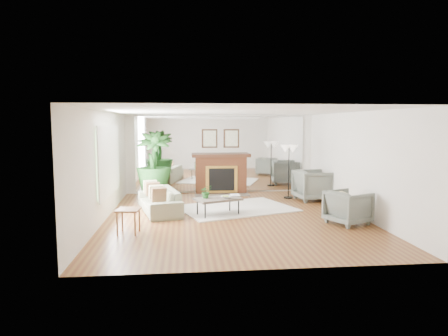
{
  "coord_description": "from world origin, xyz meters",
  "views": [
    {
      "loc": [
        -1.18,
        -9.27,
        2.2
      ],
      "look_at": [
        -0.18,
        0.6,
        1.11
      ],
      "focal_mm": 32.0,
      "sensor_mm": 36.0,
      "label": 1
    }
  ],
  "objects": [
    {
      "name": "fruit_bowl",
      "position": [
        -0.18,
        0.12,
        0.46
      ],
      "size": [
        0.28,
        0.28,
        0.06
      ],
      "primitive_type": "imported",
      "rotation": [
        0.0,
        0.0,
        -0.17
      ],
      "color": "#905F39",
      "rests_on": "coffee_table"
    },
    {
      "name": "fireplace",
      "position": [
        0.0,
        3.26,
        0.66
      ],
      "size": [
        1.85,
        0.83,
        2.05
      ],
      "color": "brown",
      "rests_on": "ground"
    },
    {
      "name": "mirror_panel",
      "position": [
        0.0,
        3.47,
        1.25
      ],
      "size": [
        5.4,
        0.04,
        2.4
      ],
      "primitive_type": "cube",
      "color": "silver",
      "rests_on": "wall_back"
    },
    {
      "name": "armchair_front",
      "position": [
        2.43,
        -0.91,
        0.37
      ],
      "size": [
        1.08,
        1.06,
        0.75
      ],
      "primitive_type": "imported",
      "rotation": [
        0.0,
        0.0,
        2.0
      ],
      "color": "slate",
      "rests_on": "ground"
    },
    {
      "name": "side_table",
      "position": [
        -2.3,
        -1.23,
        0.43
      ],
      "size": [
        0.5,
        0.5,
        0.51
      ],
      "rotation": [
        0.0,
        0.0,
        -0.13
      ],
      "color": "#905F39",
      "rests_on": "ground"
    },
    {
      "name": "floor_lamp",
      "position": [
        1.93,
        2.24,
        1.36
      ],
      "size": [
        0.52,
        0.29,
        1.59
      ],
      "color": "black",
      "rests_on": "ground"
    },
    {
      "name": "sofa",
      "position": [
        -1.8,
        0.7,
        0.29
      ],
      "size": [
        1.25,
        2.15,
        0.59
      ],
      "primitive_type": "imported",
      "rotation": [
        0.0,
        0.0,
        -1.33
      ],
      "color": "gray",
      "rests_on": "ground"
    },
    {
      "name": "wall_back",
      "position": [
        0.0,
        3.49,
        1.25
      ],
      "size": [
        6.0,
        0.02,
        2.5
      ],
      "primitive_type": "cube",
      "color": "white",
      "rests_on": "ground"
    },
    {
      "name": "window_panel",
      "position": [
        -2.96,
        0.4,
        1.35
      ],
      "size": [
        0.04,
        2.4,
        1.5
      ],
      "primitive_type": "cube",
      "color": "#B2E09E",
      "rests_on": "wall_left"
    },
    {
      "name": "ground",
      "position": [
        0.0,
        0.0,
        0.0
      ],
      "size": [
        7.0,
        7.0,
        0.0
      ],
      "primitive_type": "plane",
      "color": "#5F2E19",
      "rests_on": "ground"
    },
    {
      "name": "wall_right",
      "position": [
        2.99,
        0.0,
        1.25
      ],
      "size": [
        0.02,
        7.0,
        2.5
      ],
      "primitive_type": "cube",
      "color": "white",
      "rests_on": "ground"
    },
    {
      "name": "book",
      "position": [
        -0.02,
        0.47,
        0.44
      ],
      "size": [
        0.22,
        0.3,
        0.02
      ],
      "primitive_type": "imported",
      "rotation": [
        0.0,
        0.0,
        0.01
      ],
      "color": "#905F39",
      "rests_on": "coffee_table"
    },
    {
      "name": "coffee_table",
      "position": [
        -0.37,
        0.19,
        0.39
      ],
      "size": [
        1.23,
        0.98,
        0.43
      ],
      "rotation": [
        0.0,
        0.0,
        0.38
      ],
      "color": "#5F544B",
      "rests_on": "ground"
    },
    {
      "name": "wall_left",
      "position": [
        -2.99,
        0.0,
        1.25
      ],
      "size": [
        0.02,
        7.0,
        2.5
      ],
      "primitive_type": "cube",
      "color": "white",
      "rests_on": "ground"
    },
    {
      "name": "area_rug",
      "position": [
        0.16,
        0.89,
        0.02
      ],
      "size": [
        3.32,
        2.83,
        0.03
      ],
      "primitive_type": "cube",
      "rotation": [
        0.0,
        0.0,
        0.34
      ],
      "color": "silver",
      "rests_on": "ground"
    },
    {
      "name": "armchair_back",
      "position": [
        2.55,
        1.86,
        0.44
      ],
      "size": [
        1.07,
        1.05,
        0.89
      ],
      "primitive_type": "imported",
      "rotation": [
        0.0,
        0.0,
        1.68
      ],
      "color": "slate",
      "rests_on": "ground"
    },
    {
      "name": "potted_ficus",
      "position": [
        -2.04,
        2.12,
        1.07
      ],
      "size": [
        1.04,
        1.04,
        2.0
      ],
      "color": "black",
      "rests_on": "ground"
    },
    {
      "name": "tabletop_plant",
      "position": [
        -0.65,
        0.21,
        0.59
      ],
      "size": [
        0.31,
        0.28,
        0.32
      ],
      "primitive_type": "imported",
      "rotation": [
        0.0,
        0.0,
        0.11
      ],
      "color": "#296224",
      "rests_on": "coffee_table"
    }
  ]
}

